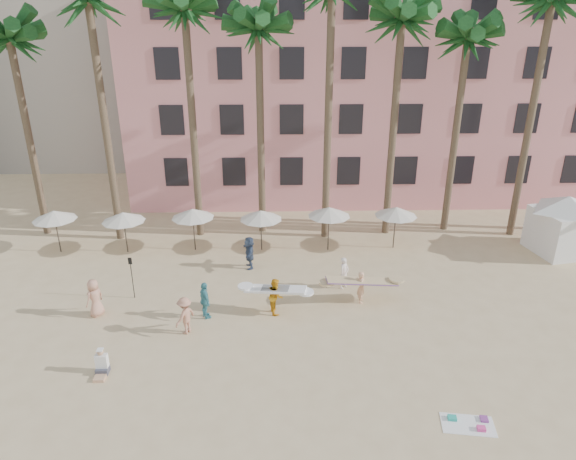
{
  "coord_description": "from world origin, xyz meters",
  "views": [
    {
      "loc": [
        -0.13,
        -15.6,
        13.08
      ],
      "look_at": [
        0.43,
        6.0,
        4.0
      ],
      "focal_mm": 32.0,
      "sensor_mm": 36.0,
      "label": 1
    }
  ],
  "objects_px": {
    "pink_hotel": "(365,85)",
    "carrier_yellow": "(362,285)",
    "cabana": "(565,220)",
    "carrier_white": "(275,295)"
  },
  "relations": [
    {
      "from": "pink_hotel",
      "to": "carrier_white",
      "type": "xyz_separation_m",
      "value": [
        -7.18,
        -20.56,
        -7.06
      ]
    },
    {
      "from": "cabana",
      "to": "pink_hotel",
      "type": "bearing_deg",
      "value": 124.35
    },
    {
      "from": "cabana",
      "to": "carrier_white",
      "type": "xyz_separation_m",
      "value": [
        -16.91,
        -6.33,
        -1.12
      ]
    },
    {
      "from": "pink_hotel",
      "to": "cabana",
      "type": "distance_m",
      "value": 18.23
    },
    {
      "from": "cabana",
      "to": "carrier_white",
      "type": "relative_size",
      "value": 1.77
    },
    {
      "from": "pink_hotel",
      "to": "cabana",
      "type": "relative_size",
      "value": 6.63
    },
    {
      "from": "pink_hotel",
      "to": "carrier_white",
      "type": "relative_size",
      "value": 11.75
    },
    {
      "from": "pink_hotel",
      "to": "carrier_yellow",
      "type": "relative_size",
      "value": 9.96
    },
    {
      "from": "carrier_yellow",
      "to": "pink_hotel",
      "type": "bearing_deg",
      "value": 81.42
    },
    {
      "from": "cabana",
      "to": "carrier_white",
      "type": "height_order",
      "value": "cabana"
    }
  ]
}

